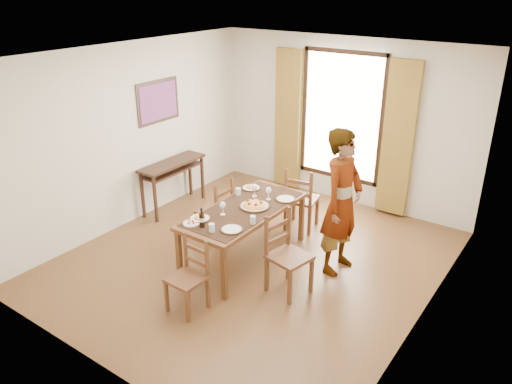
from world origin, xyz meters
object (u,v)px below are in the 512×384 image
Objects in this scene: dining_table at (244,213)px; man at (342,202)px; console_table at (172,169)px; pasta_platter at (254,204)px.

man reaches higher than dining_table.
man is at bearing -2.47° from console_table.
man is at bearing 21.44° from pasta_platter.
console_table reaches higher than dining_table.
pasta_platter reaches higher than dining_table.
console_table is 0.63× the size of dining_table.
console_table is 0.63× the size of man.
dining_table is 0.18m from pasta_platter.
man is 4.74× the size of pasta_platter.
man is (1.13, 0.51, 0.26)m from dining_table.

